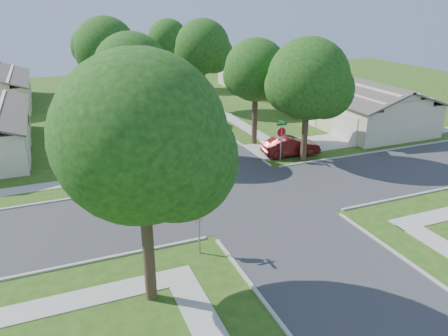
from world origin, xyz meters
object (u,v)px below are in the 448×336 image
(stop_sign_sw, at_px, (199,214))
(tree_e_near, at_px, (256,73))
(tree_sw_corner, at_px, (143,145))
(house_ne_far, at_px, (266,77))
(tree_e_mid, at_px, (203,49))
(tree_w_near, at_px, (133,74))
(house_ne_near, at_px, (355,108))
(stop_sign_ne, at_px, (281,134))
(tree_ne_corner, at_px, (309,83))
(tree_w_mid, at_px, (107,51))
(car_curb_west, at_px, (98,76))
(car_driveway, at_px, (291,146))
(tree_e_far, at_px, (168,41))
(tree_w_far, at_px, (91,48))
(car_curb_east, at_px, (185,107))

(stop_sign_sw, distance_m, tree_e_near, 17.04)
(tree_sw_corner, bearing_deg, house_ne_far, 56.94)
(tree_e_mid, bearing_deg, tree_w_near, -128.08)
(house_ne_near, bearing_deg, stop_sign_ne, -150.86)
(stop_sign_ne, distance_m, house_ne_near, 12.94)
(stop_sign_sw, bearing_deg, tree_sw_corner, -140.03)
(stop_sign_sw, relative_size, tree_w_near, 0.33)
(stop_sign_sw, xyz_separation_m, stop_sign_ne, (9.40, 9.40, 0.00))
(tree_ne_corner, bearing_deg, tree_w_mid, 123.22)
(car_curb_west, bearing_deg, car_driveway, 102.95)
(car_curb_west, bearing_deg, tree_e_far, 129.97)
(tree_e_near, bearing_deg, tree_w_mid, 128.05)
(tree_e_mid, xyz_separation_m, car_curb_west, (-7.96, 22.24, -5.55))
(tree_e_far, height_order, tree_w_near, tree_w_near)
(tree_w_far, bearing_deg, car_driveway, -69.51)
(tree_w_near, bearing_deg, car_curb_east, 57.71)
(tree_sw_corner, bearing_deg, tree_w_mid, 84.30)
(tree_e_near, xyz_separation_m, car_curb_east, (-2.35, 11.16, -4.88))
(tree_e_near, bearing_deg, car_driveway, -70.40)
(stop_sign_sw, height_order, tree_e_far, tree_e_far)
(tree_e_far, relative_size, house_ne_far, 0.64)
(tree_e_mid, distance_m, tree_e_far, 13.00)
(car_driveway, bearing_deg, tree_w_far, 27.05)
(tree_e_mid, distance_m, tree_sw_corner, 30.54)
(tree_w_mid, bearing_deg, car_curb_east, -6.83)
(tree_e_far, bearing_deg, tree_e_near, -90.00)
(stop_sign_ne, distance_m, tree_e_far, 29.57)
(stop_sign_sw, relative_size, stop_sign_ne, 1.00)
(tree_w_mid, height_order, tree_ne_corner, tree_w_mid)
(tree_w_near, relative_size, car_driveway, 2.09)
(tree_e_near, bearing_deg, house_ne_far, 60.65)
(house_ne_near, distance_m, car_curb_east, 16.41)
(house_ne_near, relative_size, car_curb_west, 2.82)
(tree_e_near, distance_m, tree_e_mid, 12.02)
(house_ne_far, xyz_separation_m, car_curb_east, (-13.59, -8.83, -0.76))
(stop_sign_ne, height_order, tree_e_far, tree_e_far)
(house_ne_far, bearing_deg, tree_w_near, -135.91)
(tree_e_mid, distance_m, tree_w_near, 15.25)
(tree_e_near, height_order, tree_sw_corner, tree_sw_corner)
(tree_w_near, height_order, tree_ne_corner, tree_w_near)
(tree_w_near, height_order, tree_sw_corner, tree_sw_corner)
(stop_sign_sw, distance_m, car_driveway, 14.84)
(tree_e_near, height_order, tree_ne_corner, tree_ne_corner)
(tree_w_far, bearing_deg, tree_e_far, 0.00)
(house_ne_near, bearing_deg, car_curb_east, 145.99)
(house_ne_near, xyz_separation_m, car_curb_west, (-19.19, 32.25, -0.82))
(tree_w_far, bearing_deg, tree_w_near, -89.99)
(tree_w_far, xyz_separation_m, tree_sw_corner, (-2.78, -41.00, 0.76))
(stop_sign_ne, bearing_deg, tree_e_mid, 89.80)
(stop_sign_ne, height_order, tree_sw_corner, tree_sw_corner)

